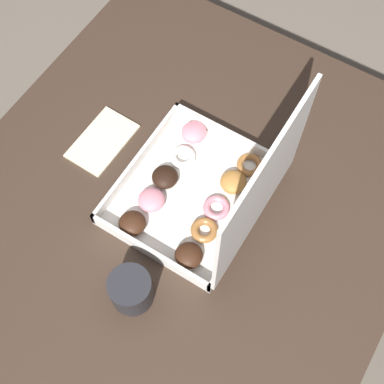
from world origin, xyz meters
The scene contains 5 objects.
ground_plane centered at (0.00, 0.00, 0.00)m, with size 8.00×8.00×0.00m, color #6B6054.
dining_table centered at (0.00, 0.00, 0.64)m, with size 1.09×0.96×0.73m.
donut_box centered at (-0.03, 0.05, 0.80)m, with size 0.34×0.30×0.34m.
coffee_mug centered at (0.22, 0.02, 0.78)m, with size 0.09×0.09×0.08m.
paper_napkin centered at (-0.04, -0.24, 0.74)m, with size 0.16×0.10×0.01m.
Camera 1 is at (0.40, 0.27, 1.79)m, focal length 50.00 mm.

